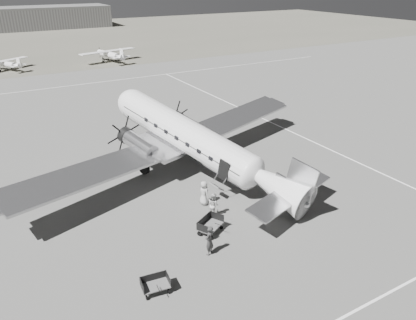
% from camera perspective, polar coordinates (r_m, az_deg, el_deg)
% --- Properties ---
extents(ground, '(260.00, 260.00, 0.00)m').
position_cam_1_polar(ground, '(32.61, 4.17, -3.73)').
color(ground, slate).
rests_on(ground, ground).
extents(taxi_line_near, '(60.00, 0.15, 0.01)m').
position_cam_1_polar(taxi_line_near, '(24.44, 23.59, -17.02)').
color(taxi_line_near, white).
rests_on(taxi_line_near, ground).
extents(taxi_line_right, '(0.15, 80.00, 0.01)m').
position_cam_1_polar(taxi_line_right, '(40.00, 18.62, 0.52)').
color(taxi_line_right, white).
rests_on(taxi_line_right, ground).
extents(taxi_line_horizon, '(90.00, 0.15, 0.01)m').
position_cam_1_polar(taxi_line_horizon, '(67.50, -15.36, 10.47)').
color(taxi_line_horizon, white).
rests_on(taxi_line_horizon, ground).
extents(grass_infield, '(260.00, 90.00, 0.01)m').
position_cam_1_polar(grass_infield, '(120.76, -22.75, 15.39)').
color(grass_infield, '#605D51').
rests_on(grass_infield, ground).
extents(hangar_main, '(42.00, 14.00, 6.60)m').
position_cam_1_polar(hangar_main, '(145.73, -22.55, 18.02)').
color(hangar_main, slate).
rests_on(hangar_main, ground).
extents(dc3_airliner, '(35.85, 29.74, 5.87)m').
position_cam_1_polar(dc3_airliner, '(33.13, -1.73, 2.40)').
color(dc3_airliner, '#A6A6A9').
rests_on(dc3_airliner, ground).
extents(light_plane_left, '(12.15, 11.55, 1.98)m').
position_cam_1_polar(light_plane_left, '(81.84, -26.57, 11.87)').
color(light_plane_left, white).
rests_on(light_plane_left, ground).
extents(light_plane_right, '(13.55, 11.94, 2.42)m').
position_cam_1_polar(light_plane_right, '(83.43, -13.66, 14.06)').
color(light_plane_right, white).
rests_on(light_plane_right, ground).
extents(baggage_cart_near, '(2.23, 2.02, 1.04)m').
position_cam_1_polar(baggage_cart_near, '(26.80, 0.35, -9.21)').
color(baggage_cart_near, '#5D5D5D').
rests_on(baggage_cart_near, ground).
extents(baggage_cart_far, '(1.70, 1.30, 0.89)m').
position_cam_1_polar(baggage_cart_far, '(22.64, -7.39, -17.08)').
color(baggage_cart_far, '#5D5D5D').
rests_on(baggage_cart_far, ground).
extents(ground_crew, '(0.84, 0.79, 1.94)m').
position_cam_1_polar(ground_crew, '(24.69, 0.18, -11.25)').
color(ground_crew, '#323232').
rests_on(ground_crew, ground).
extents(ramp_agent, '(0.79, 0.95, 1.78)m').
position_cam_1_polar(ramp_agent, '(28.33, 0.77, -6.30)').
color(ramp_agent, silver).
rests_on(ramp_agent, ground).
extents(passenger, '(0.74, 1.00, 1.87)m').
position_cam_1_polar(passenger, '(29.68, -0.57, -4.66)').
color(passenger, '#B2B2B0').
rests_on(passenger, ground).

